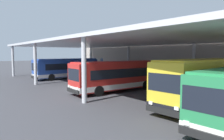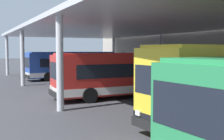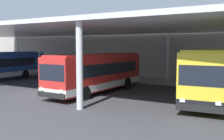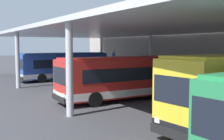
{
  "view_description": "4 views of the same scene",
  "coord_description": "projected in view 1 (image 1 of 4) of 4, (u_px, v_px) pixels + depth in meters",
  "views": [
    {
      "loc": [
        20.49,
        -10.75,
        3.99
      ],
      "look_at": [
        2.67,
        3.04,
        2.18
      ],
      "focal_mm": 32.94,
      "sensor_mm": 36.0,
      "label": 1
    },
    {
      "loc": [
        21.15,
        -6.88,
        3.37
      ],
      "look_at": [
        2.1,
        2.78,
        1.85
      ],
      "focal_mm": 44.82,
      "sensor_mm": 36.0,
      "label": 2
    },
    {
      "loc": [
        15.79,
        -14.96,
        3.76
      ],
      "look_at": [
        5.27,
        2.82,
        1.93
      ],
      "focal_mm": 42.25,
      "sensor_mm": 36.0,
      "label": 3
    },
    {
      "loc": [
        20.53,
        -8.56,
        3.98
      ],
      "look_at": [
        2.41,
        2.61,
        2.12
      ],
      "focal_mm": 44.43,
      "sensor_mm": 36.0,
      "label": 4
    }
  ],
  "objects": [
    {
      "name": "bus_middle_bay",
      "position": [
        205.0,
        81.0,
        15.9
      ],
      "size": [
        3.34,
        11.48,
        3.57
      ],
      "color": "yellow",
      "rests_on": "ground"
    },
    {
      "name": "banner_sign",
      "position": [
        102.0,
        64.0,
        37.93
      ],
      "size": [
        0.7,
        0.12,
        3.2
      ],
      "color": "#B2B2B7",
      "rests_on": "platform_kerb"
    },
    {
      "name": "platform_kerb",
      "position": [
        148.0,
        80.0,
        30.19
      ],
      "size": [
        42.0,
        4.5,
        0.18
      ],
      "primitive_type": "cube",
      "color": "#A39E93",
      "rests_on": "ground"
    },
    {
      "name": "bus_second_bay",
      "position": [
        118.0,
        75.0,
        21.87
      ],
      "size": [
        2.96,
        10.61,
        3.17
      ],
      "color": "red",
      "rests_on": "ground"
    },
    {
      "name": "ground_plane",
      "position": [
        76.0,
        89.0,
        23.03
      ],
      "size": [
        200.0,
        200.0,
        0.0
      ],
      "primitive_type": "plane",
      "color": "#3D3D42"
    },
    {
      "name": "bus_nearest_bay",
      "position": [
        67.0,
        68.0,
        33.1
      ],
      "size": [
        3.12,
        10.65,
        3.17
      ],
      "color": "#284CA8",
      "rests_on": "ground"
    },
    {
      "name": "station_building_facade",
      "position": [
        162.0,
        57.0,
        31.91
      ],
      "size": [
        48.0,
        1.6,
        6.94
      ],
      "primitive_type": "cube",
      "color": "#ADA399",
      "rests_on": "ground"
    },
    {
      "name": "canopy_shelter",
      "position": [
        114.0,
        43.0,
        25.96
      ],
      "size": [
        40.0,
        17.0,
        5.55
      ],
      "color": "silver",
      "rests_on": "ground"
    }
  ]
}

